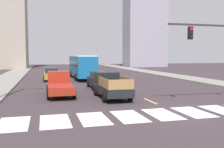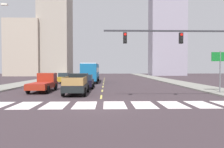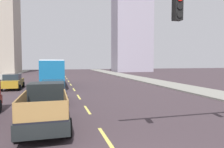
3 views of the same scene
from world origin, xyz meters
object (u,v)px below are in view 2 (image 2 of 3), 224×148
at_px(direction_sign_green, 220,63).
at_px(pickup_stakebed, 77,84).
at_px(sedan_mid, 64,78).
at_px(traffic_signal_gantry, 197,46).
at_px(sedan_far, 86,81).
at_px(pickup_dark, 44,83).
at_px(city_bus, 91,71).

bearing_deg(direction_sign_green, pickup_stakebed, 179.09).
xyz_separation_m(sedan_mid, direction_sign_green, (18.32, -15.03, 2.17)).
xyz_separation_m(traffic_signal_gantry, direction_sign_green, (4.18, 4.26, -1.24)).
xyz_separation_m(pickup_stakebed, traffic_signal_gantry, (9.94, -4.48, 3.34)).
distance_m(pickup_stakebed, direction_sign_green, 14.28).
distance_m(sedan_far, traffic_signal_gantry, 14.33).
height_order(pickup_dark, direction_sign_green, direction_sign_green).
height_order(pickup_stakebed, pickup_dark, same).
bearing_deg(pickup_dark, sedan_mid, 91.00).
distance_m(pickup_dark, sedan_mid, 12.62).
relative_size(city_bus, traffic_signal_gantry, 0.98).
bearing_deg(sedan_mid, sedan_far, -61.26).
bearing_deg(traffic_signal_gantry, city_bus, 115.09).
height_order(city_bus, direction_sign_green, direction_sign_green).
distance_m(pickup_dark, traffic_signal_gantry, 15.69).
xyz_separation_m(sedan_far, traffic_signal_gantry, (9.64, -10.04, 3.41)).
distance_m(traffic_signal_gantry, direction_sign_green, 6.09).
relative_size(sedan_mid, traffic_signal_gantry, 0.40).
height_order(traffic_signal_gantry, direction_sign_green, traffic_signal_gantry).
bearing_deg(traffic_signal_gantry, pickup_stakebed, 155.73).
relative_size(pickup_stakebed, city_bus, 0.48).
bearing_deg(city_bus, sedan_far, -90.59).
height_order(pickup_stakebed, traffic_signal_gantry, traffic_signal_gantry).
relative_size(pickup_dark, sedan_mid, 1.18).
height_order(city_bus, sedan_far, city_bus).
distance_m(sedan_far, sedan_mid, 10.29).
xyz_separation_m(pickup_stakebed, sedan_mid, (-4.20, 14.81, -0.08)).
height_order(pickup_stakebed, direction_sign_green, direction_sign_green).
height_order(pickup_dark, traffic_signal_gantry, traffic_signal_gantry).
distance_m(pickup_dark, sedan_far, 5.36).
bearing_deg(sedan_mid, traffic_signal_gantry, -50.95).
bearing_deg(pickup_dark, direction_sign_green, -8.17).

